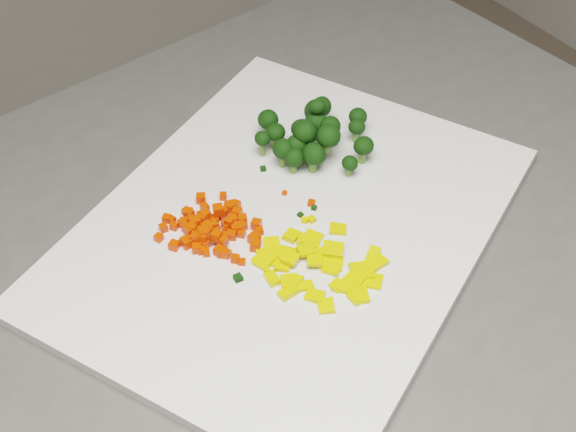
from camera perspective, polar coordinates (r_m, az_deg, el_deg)
cutting_board at (r=0.84m, az=0.00°, el=-0.79°), size 0.60×0.55×0.01m
carrot_pile at (r=0.82m, az=-5.52°, el=-0.58°), size 0.11×0.11×0.03m
pepper_pile at (r=0.79m, az=2.02°, el=-3.16°), size 0.13×0.13×0.02m
broccoli_pile at (r=0.90m, az=1.56°, el=6.20°), size 0.13×0.13×0.06m
carrot_cube_0 at (r=0.80m, az=-3.77°, el=-3.05°), size 0.01×0.01×0.01m
carrot_cube_1 at (r=0.83m, az=-3.28°, el=-0.73°), size 0.01×0.01×0.01m
carrot_cube_2 at (r=0.83m, az=-4.31°, el=-0.68°), size 0.01×0.01×0.01m
carrot_cube_3 at (r=0.82m, az=-6.49°, el=-1.28°), size 0.01×0.01×0.01m
carrot_cube_4 at (r=0.81m, az=-6.51°, el=-2.30°), size 0.01×0.01×0.01m
carrot_cube_5 at (r=0.83m, az=-8.09°, el=-0.73°), size 0.01×0.01×0.01m
carrot_cube_6 at (r=0.80m, az=-4.80°, el=-2.53°), size 0.01×0.01×0.01m
carrot_cube_7 at (r=0.85m, az=-4.12°, el=0.69°), size 0.01×0.01×0.01m
carrot_cube_8 at (r=0.84m, az=-3.92°, el=-0.14°), size 0.01×0.01×0.01m
carrot_cube_9 at (r=0.83m, az=-6.86°, el=-0.23°), size 0.01×0.01×0.01m
carrot_cube_10 at (r=0.81m, az=-5.91°, el=-2.46°), size 0.01×0.01×0.01m
carrot_cube_11 at (r=0.84m, az=-6.25°, el=0.09°), size 0.01×0.01×0.01m
carrot_cube_12 at (r=0.82m, az=-5.28°, el=-0.66°), size 0.01×0.01×0.01m
carrot_cube_13 at (r=0.83m, az=-7.12°, el=-0.84°), size 0.01×0.01×0.01m
carrot_cube_14 at (r=0.82m, az=-5.66°, el=-1.29°), size 0.01×0.01×0.01m
carrot_cube_15 at (r=0.84m, az=-8.26°, el=-0.28°), size 0.01×0.01×0.01m
carrot_cube_16 at (r=0.83m, az=-6.10°, el=-0.14°), size 0.01×0.01×0.01m
carrot_cube_17 at (r=0.81m, az=-2.42°, el=-1.63°), size 0.01×0.01×0.01m
carrot_cube_18 at (r=0.83m, az=-3.25°, el=-0.24°), size 0.01×0.01×0.01m
carrot_cube_19 at (r=0.84m, az=-3.63°, el=0.23°), size 0.01×0.01×0.01m
carrot_cube_20 at (r=0.82m, az=-2.24°, el=-1.29°), size 0.01×0.01×0.01m
carrot_cube_21 at (r=0.82m, az=-6.71°, el=-1.54°), size 0.01×0.01×0.01m
carrot_cube_22 at (r=0.81m, az=-4.66°, el=-1.78°), size 0.01×0.01×0.01m
carrot_cube_23 at (r=0.83m, az=-4.39°, el=-0.94°), size 0.01×0.01×0.01m
carrot_cube_24 at (r=0.82m, az=-6.99°, el=-1.00°), size 0.01×0.01×0.01m
carrot_cube_25 at (r=0.83m, az=-4.99°, el=0.43°), size 0.01×0.01×0.01m
carrot_cube_26 at (r=0.81m, az=-4.67°, el=-1.59°), size 0.01×0.01×0.01m
carrot_cube_27 at (r=0.85m, az=-4.28°, el=0.55°), size 0.01×0.01×0.01m
carrot_cube_28 at (r=0.81m, az=-2.32°, el=-2.10°), size 0.01×0.01×0.01m
carrot_cube_29 at (r=0.86m, az=-6.21°, el=1.26°), size 0.01×0.01×0.01m
carrot_cube_30 at (r=0.80m, az=-4.39°, el=-2.69°), size 0.01×0.01×0.01m
carrot_cube_31 at (r=0.85m, az=-5.95°, el=0.62°), size 0.01×0.01×0.01m
carrot_cube_32 at (r=0.82m, az=-5.22°, el=-1.05°), size 0.01×0.01×0.01m
carrot_cube_33 at (r=0.83m, az=-5.91°, el=0.08°), size 0.01×0.01×0.01m
carrot_cube_34 at (r=0.81m, az=-5.11°, el=-1.41°), size 0.01×0.01×0.01m
carrot_cube_35 at (r=0.82m, az=-4.20°, el=-0.42°), size 0.01×0.01×0.01m
carrot_cube_36 at (r=0.82m, az=-3.31°, el=-1.24°), size 0.01×0.01×0.01m
carrot_cube_37 at (r=0.83m, az=-6.38°, el=-0.44°), size 0.01×0.01×0.01m
carrot_cube_38 at (r=0.82m, az=-7.46°, el=-1.79°), size 0.01×0.01×0.01m
carrot_cube_39 at (r=0.81m, az=-6.08°, el=-1.46°), size 0.01×0.01×0.01m
carrot_cube_40 at (r=0.83m, az=-5.25°, el=-0.27°), size 0.01×0.01×0.01m
carrot_cube_41 at (r=0.84m, az=-7.09°, el=0.22°), size 0.01×0.01×0.01m
carrot_cube_42 at (r=0.83m, az=-6.67°, el=-0.72°), size 0.01×0.01×0.01m
carrot_cube_43 at (r=0.86m, az=-4.63°, el=1.42°), size 0.01×0.01×0.01m
carrot_cube_44 at (r=0.82m, az=-5.76°, el=-1.17°), size 0.01×0.01×0.01m
carrot_cube_45 at (r=0.81m, az=-5.76°, el=-1.08°), size 0.01×0.01×0.01m
carrot_cube_46 at (r=0.84m, az=-8.62°, el=-0.18°), size 0.01×0.01×0.01m
carrot_cube_47 at (r=0.85m, az=-7.23°, el=0.32°), size 0.01×0.01×0.01m
carrot_cube_48 at (r=0.82m, az=-2.03°, el=-1.07°), size 0.01×0.01×0.01m
carrot_cube_49 at (r=0.80m, az=-5.10°, el=-1.58°), size 0.01×0.01×0.01m
carrot_cube_50 at (r=0.81m, az=-5.92°, el=-1.96°), size 0.01×0.01×0.01m
carrot_cube_51 at (r=0.82m, az=-6.79°, el=-0.86°), size 0.01×0.01×0.01m
carrot_cube_52 at (r=0.83m, az=-9.18°, el=-1.53°), size 0.01×0.01×0.01m
carrot_cube_53 at (r=0.84m, az=-7.54°, el=-0.45°), size 0.01×0.01×0.01m
carrot_cube_54 at (r=0.80m, az=-4.63°, el=-2.62°), size 0.01×0.01×0.01m
carrot_cube_55 at (r=0.84m, az=-7.41°, el=-0.48°), size 0.01×0.01×0.01m
carrot_cube_56 at (r=0.83m, az=-3.97°, el=-0.39°), size 0.01×0.01×0.01m
carrot_cube_57 at (r=0.84m, az=-4.76°, el=0.20°), size 0.01×0.01×0.01m
carrot_cube_58 at (r=0.83m, az=-6.40°, el=-0.88°), size 0.01×0.01×0.01m
carrot_cube_59 at (r=0.82m, az=-6.01°, el=-0.80°), size 0.01×0.01×0.01m
carrot_cube_60 at (r=0.81m, az=-5.83°, el=-2.62°), size 0.01×0.01×0.01m
carrot_cube_61 at (r=0.82m, az=-3.67°, el=-0.87°), size 0.01×0.01×0.01m
carrot_cube_62 at (r=0.81m, az=-8.10°, el=-2.08°), size 0.01×0.01×0.01m
carrot_cube_63 at (r=0.84m, az=-7.03°, el=0.18°), size 0.01×0.01×0.01m
carrot_cube_64 at (r=0.82m, az=-6.99°, el=-0.76°), size 0.01×0.01×0.01m
carrot_cube_65 at (r=0.83m, az=-2.27°, el=-0.60°), size 0.01×0.01×0.01m
carrot_cube_66 at (r=0.81m, az=-6.58°, el=-1.51°), size 0.01×0.01×0.01m
carrot_cube_67 at (r=0.83m, az=-6.79°, el=-0.46°), size 0.01×0.01×0.01m
carrot_cube_68 at (r=0.80m, az=-4.88°, el=-2.50°), size 0.01×0.01×0.01m
carrot_cube_69 at (r=0.81m, az=-6.43°, el=-1.28°), size 0.01×0.01×0.01m
carrot_cube_70 at (r=0.82m, az=-5.75°, el=-0.82°), size 0.01×0.01×0.01m
carrot_cube_71 at (r=0.81m, az=-5.99°, el=-1.18°), size 0.01×0.01×0.01m
carrot_cube_72 at (r=0.85m, az=-3.73°, el=0.79°), size 0.01×0.01×0.01m
carrot_cube_73 at (r=0.81m, az=-6.17°, el=-2.43°), size 0.01×0.01×0.01m
carrot_cube_74 at (r=0.81m, az=-7.19°, el=-1.87°), size 0.01×0.01×0.01m
carrot_cube_75 at (r=0.82m, az=-4.01°, el=-1.36°), size 0.01×0.01×0.01m
carrot_cube_76 at (r=0.82m, az=-6.63°, el=-0.45°), size 0.01×0.01×0.01m
carrot_cube_77 at (r=0.83m, az=-6.35°, el=-0.42°), size 0.01×0.01×0.01m
carrot_cube_78 at (r=0.83m, az=-8.86°, el=-0.84°), size 0.01×0.01×0.01m
pepper_chunk_0 at (r=0.78m, az=4.55°, el=-4.68°), size 0.02×0.02×0.01m
pepper_chunk_1 at (r=0.82m, az=0.27°, el=-1.40°), size 0.02×0.02×0.01m
pepper_chunk_2 at (r=0.79m, az=2.81°, el=-3.55°), size 0.02×0.02×0.01m
pepper_chunk_3 at (r=0.76m, az=2.73°, el=-6.41°), size 0.02×0.02×0.01m
pepper_chunk_4 at (r=0.79m, az=1.90°, el=-3.14°), size 0.02×0.02×0.01m
pepper_chunk_5 at (r=0.78m, az=-0.09°, el=-4.68°), size 0.02×0.02×0.01m
pepper_chunk_6 at (r=0.78m, az=3.55°, el=-4.96°), size 0.02×0.01×0.01m
pepper_chunk_7 at (r=0.80m, az=3.21°, el=-2.36°), size 0.03×0.03×0.01m
pepper_chunk_8 at (r=0.82m, az=1.72°, el=-1.65°), size 0.03×0.03×0.01m
pepper_chunk_9 at (r=0.79m, az=-0.40°, el=-3.39°), size 0.03×0.03×0.01m
pepper_chunk_10 at (r=0.83m, az=3.58°, el=-0.92°), size 0.02×0.02×0.01m
pepper_chunk_11 at (r=0.80m, az=-0.02°, el=-2.77°), size 0.03×0.03×0.01m
pepper_chunk_12 at (r=0.77m, az=1.92°, el=-5.70°), size 0.02×0.02×0.01m
pepper_chunk_13 at (r=0.80m, az=1.31°, el=-2.44°), size 0.02×0.02×0.01m
pepper_chunk_14 at (r=0.79m, az=-1.78°, el=-3.28°), size 0.02×0.02×0.01m
pepper_chunk_15 at (r=0.78m, az=4.88°, el=-4.55°), size 0.02×0.02×0.01m
pepper_chunk_16 at (r=0.82m, az=1.32°, el=-1.71°), size 0.02×0.02×0.00m
pepper_chunk_17 at (r=0.80m, az=-0.58°, el=-2.56°), size 0.01×0.01×0.01m
pepper_chunk_18 at (r=0.79m, az=5.42°, el=-4.20°), size 0.02×0.02×0.01m
pepper_chunk_19 at (r=0.80m, az=-1.52°, el=-2.68°), size 0.02×0.02×0.01m
pepper_chunk_20 at (r=0.78m, az=0.35°, el=-4.76°), size 0.03×0.02×0.01m
pepper_chunk_21 at (r=0.78m, az=4.60°, el=-4.32°), size 0.02×0.02×0.01m
pepper_chunk_22 at (r=0.80m, az=-0.83°, el=-3.27°), size 0.02×0.02×0.01m
pepper_chunk_23 at (r=0.81m, az=-1.17°, el=-1.99°), size 0.02×0.02×0.01m
pepper_chunk_24 at (r=0.77m, az=4.94°, el=-5.77°), size 0.02×0.02×0.01m
pepper_chunk_25 at (r=0.77m, az=0.01°, el=-5.45°), size 0.02×0.01×0.01m
pepper_chunk_26 at (r=0.79m, az=5.14°, el=-3.82°), size 0.02×0.02×0.01m
pepper_chunk_27 at (r=0.78m, az=6.00°, el=-4.59°), size 0.03×0.03×0.00m
pepper_chunk_28 at (r=0.77m, az=5.11°, el=-5.58°), size 0.02×0.03×0.01m
pepper_chunk_29 at (r=0.80m, az=3.19°, el=-3.34°), size 0.03×0.03×0.00m
pepper_chunk_30 at (r=0.80m, az=2.23°, el=-2.79°), size 0.02×0.02×0.01m
pepper_chunk_31 at (r=0.78m, az=3.88°, el=-5.02°), size 0.02×0.02×0.01m
pepper_chunk_32 at (r=0.77m, az=1.11°, el=-5.00°), size 0.02×0.02×0.01m
pepper_chunk_33 at (r=0.80m, az=6.04°, el=-2.80°), size 0.02×0.02×0.01m
pepper_chunk_34 at (r=0.78m, az=-1.15°, el=-4.45°), size 0.01×0.02×0.01m
pepper_chunk_35 at (r=0.81m, az=3.02°, el=-2.53°), size 0.02×0.02×0.00m
pepper_chunk_36 at (r=0.79m, az=3.16°, el=-3.69°), size 0.02×0.02×0.01m
pepper_chunk_37 at (r=0.80m, az=6.26°, el=-3.32°), size 0.02×0.02×0.01m
pepper_chunk_38 at (r=0.80m, az=-1.66°, el=-3.05°), size 0.02×0.02×0.01m
pepper_chunk_39 at (r=0.79m, az=0.16°, el=-3.02°), size 0.02×0.02×0.01m
broccoli_floret_0 at (r=0.88m, az=4.36°, el=3.50°), size 0.02×0.02×0.02m
broccoli_floret_1 at (r=0.93m, az=1.91°, el=6.35°), size 0.04×0.04×0.03m
broccoli_floret_2 at (r=0.90m, az=5.32°, el=4.65°), size 0.03×0.03×0.03m
broccoli_floret_3 at (r=0.88m, az=2.83°, el=5.47°), size 0.04×0.04×0.03m
broccoli_floret_4 at (r=0.89m, az=1.15°, el=5.69°), size 0.04×0.04×0.03m
broccoli_floret_5 at (r=0.94m, az=2.30°, el=7.37°), size 0.04×0.04×0.04m
broccoli_floret_6 at (r=0.89m, az=-0.40°, el=4.42°), size 0.03×0.03×0.03m
broccoli_floret_7 at (r=0.90m, az=0.99°, el=5.50°), size 0.03×0.03×0.03m
broccoli_floret_8 at (r=0.93m, az=-1.47°, el=6.52°), size 0.03×0.03×0.03m
broccoli_floret_9 at (r=0.92m, az=2.04°, el=7.27°), size 0.03×0.03×0.04m
broccoli_floret_10 at (r=0.91m, az=0.89°, el=5.75°), size 0.03×0.03×0.04m
broccoli_floret_11 at (r=0.88m, az=1.78°, el=4.09°), size 0.04×0.04×0.03m
broccoli_floret_12 at (r=0.88m, az=0.39°, el=3.86°), size 0.03×0.03×0.03m
broccoli_floret_13 at (r=0.89m, az=0.55°, el=4.72°), size 0.03×0.03×0.03m
broccoli_floret_14 at (r=0.91m, az=2.95°, el=5.91°), size 0.03×0.03×0.04m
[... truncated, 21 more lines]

